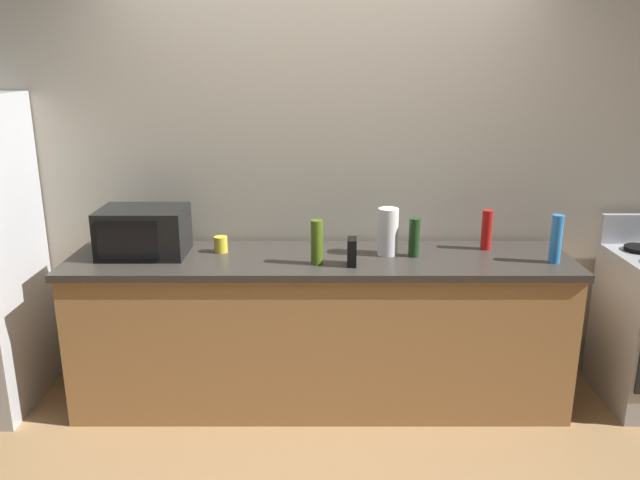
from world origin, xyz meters
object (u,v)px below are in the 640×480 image
Objects in this scene: paper_towel_roll at (388,232)px; bottle_wine at (414,237)px; bottle_hot_sauce at (487,230)px; microwave at (143,232)px; bottle_olive_oil at (317,242)px; bottle_spray_cleaner at (556,239)px; mug_yellow at (221,244)px; cordless_phone at (352,252)px.

bottle_wine is (0.15, -0.03, -0.02)m from paper_towel_roll.
bottle_hot_sauce is at bearing 10.01° from paper_towel_roll.
bottle_olive_oil is at bearing -9.94° from microwave.
mug_yellow is (-1.86, 0.19, -0.09)m from bottle_spray_cleaner.
cordless_phone is 0.68× the size of bottle_wine.
microwave is at bearing 170.06° from bottle_olive_oil.
bottle_wine is at bearing 171.32° from bottle_spray_cleaner.
bottle_spray_cleaner reaches higher than mug_yellow.
bottle_wine reaches higher than cordless_phone.
paper_towel_roll reaches higher than bottle_wine.
paper_towel_roll is at bearing -2.60° from mug_yellow.
mug_yellow is (-0.96, 0.04, -0.09)m from paper_towel_roll.
bottle_wine is (1.53, -0.03, -0.02)m from microwave.
paper_towel_roll is at bearing 0.09° from microwave.
bottle_wine is at bearing -162.79° from bottle_hot_sauce.
bottle_wine is (-0.44, -0.14, -0.01)m from bottle_hot_sauce.
paper_towel_roll is 0.29m from cordless_phone.
cordless_phone is at bearing -177.72° from bottle_spray_cleaner.
bottle_hot_sauce is (0.59, 0.10, -0.02)m from paper_towel_roll.
microwave is 1.98m from bottle_hot_sauce.
paper_towel_roll is 1.80× the size of cordless_phone.
bottle_hot_sauce is (1.97, 0.11, -0.02)m from microwave.
paper_towel_roll is at bearing 167.13° from bottle_wine.
paper_towel_roll reaches higher than mug_yellow.
bottle_spray_cleaner reaches higher than cordless_phone.
paper_towel_roll reaches higher than cordless_phone.
microwave is at bearing 173.94° from cordless_phone.
microwave is at bearing -173.89° from mug_yellow.
microwave is 1.53m from bottle_wine.
microwave is at bearing 176.34° from bottle_spray_cleaner.
cordless_phone is at bearing -137.81° from paper_towel_roll.
microwave reaches higher than cordless_phone.
bottle_spray_cleaner is at bearing -38.90° from bottle_hot_sauce.
microwave reaches higher than bottle_olive_oil.
microwave and paper_towel_roll have the same top height.
mug_yellow is at bearing 174.10° from bottle_spray_cleaner.
bottle_wine is 2.37× the size of mug_yellow.
microwave reaches higher than mug_yellow.
bottle_spray_cleaner reaches higher than bottle_hot_sauce.
microwave is 2.05× the size of bottle_hot_sauce.
bottle_spray_cleaner is at bearing 1.14° from bottle_olive_oil.
bottle_wine is 1.11m from mug_yellow.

